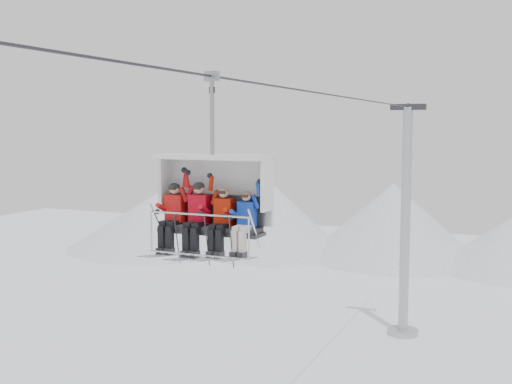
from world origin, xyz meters
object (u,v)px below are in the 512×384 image
at_px(lift_tower_right, 405,238).
at_px(skier_center_right, 222,218).
at_px(chairlift_carrier, 215,193).
at_px(skier_center_left, 198,215).
at_px(skier_far_right, 245,221).
at_px(skier_far_left, 173,214).

relative_size(lift_tower_right, skier_center_right, 7.99).
height_order(lift_tower_right, chairlift_carrier, lift_tower_right).
distance_m(lift_tower_right, skier_center_left, 25.04).
relative_size(skier_center_left, skier_far_right, 1.03).
height_order(chairlift_carrier, skier_center_left, chairlift_carrier).
bearing_deg(skier_far_left, lift_tower_right, 87.85).
relative_size(skier_far_left, skier_center_right, 1.00).
height_order(chairlift_carrier, skier_far_right, chairlift_carrier).
distance_m(skier_center_right, skier_far_right, 0.55).
height_order(skier_far_left, skier_center_right, skier_far_left).
height_order(skier_far_left, skier_center_left, skier_center_left).
xyz_separation_m(skier_far_left, skier_center_left, (0.63, 0.00, 0.02)).
bearing_deg(skier_far_right, lift_tower_right, 92.02).
xyz_separation_m(lift_tower_right, chairlift_carrier, (0.00, -24.33, 4.94)).
xyz_separation_m(chairlift_carrier, skier_center_right, (0.32, -0.31, -0.51)).
bearing_deg(skier_center_right, skier_far_left, 179.76).
height_order(lift_tower_right, skier_far_left, lift_tower_right).
bearing_deg(lift_tower_right, skier_center_left, -90.68).
relative_size(skier_far_left, skier_far_right, 1.00).
bearing_deg(lift_tower_right, skier_far_right, -87.98).
relative_size(skier_far_left, skier_center_left, 0.97).
xyz_separation_m(lift_tower_right, skier_far_left, (-0.92, -24.64, 4.45)).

